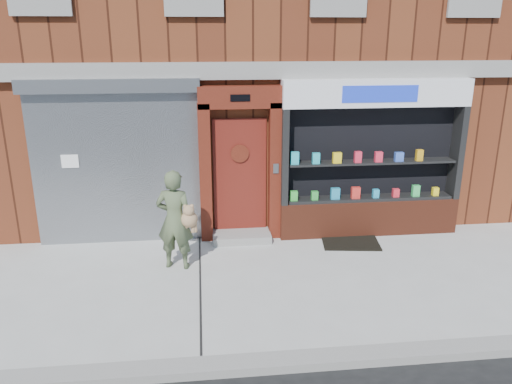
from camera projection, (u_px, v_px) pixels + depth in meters
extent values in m
plane|color=#9E9E99|center=(297.00, 280.00, 8.02)|extent=(80.00, 80.00, 0.00)
cube|color=gray|center=(331.00, 359.00, 5.96)|extent=(60.00, 0.30, 0.12)
cube|color=#562413|center=(255.00, 24.00, 12.49)|extent=(12.00, 8.00, 8.00)
cube|color=gray|center=(281.00, 70.00, 8.88)|extent=(12.00, 0.16, 0.30)
cube|color=gray|center=(117.00, 170.00, 9.11)|extent=(3.00, 0.10, 2.80)
cube|color=slate|center=(109.00, 86.00, 8.59)|extent=(3.10, 0.30, 0.24)
cube|color=white|center=(70.00, 161.00, 8.90)|extent=(0.30, 0.01, 0.24)
cube|color=#4A160C|center=(205.00, 174.00, 9.23)|extent=(0.22, 0.28, 2.60)
cube|color=#4A160C|center=(275.00, 172.00, 9.37)|extent=(0.22, 0.28, 2.60)
cube|color=#4A160C|center=(240.00, 97.00, 8.88)|extent=(1.50, 0.28, 0.40)
cube|color=black|center=(240.00, 98.00, 8.74)|extent=(0.35, 0.01, 0.12)
cube|color=#591710|center=(240.00, 176.00, 9.44)|extent=(1.00, 0.06, 2.20)
cylinder|color=black|center=(240.00, 153.00, 9.26)|extent=(0.28, 0.02, 0.28)
cylinder|color=#4A160C|center=(240.00, 154.00, 9.25)|extent=(0.34, 0.02, 0.34)
cube|color=gray|center=(242.00, 237.00, 9.52)|extent=(1.10, 0.55, 0.15)
cube|color=slate|center=(276.00, 168.00, 9.20)|extent=(0.10, 0.02, 0.18)
cube|color=maroon|center=(368.00, 216.00, 9.80)|extent=(3.50, 0.40, 0.70)
cube|color=black|center=(284.00, 157.00, 9.24)|extent=(0.12, 0.40, 1.80)
cube|color=black|center=(457.00, 152.00, 9.60)|extent=(0.12, 0.40, 1.80)
cube|color=black|center=(369.00, 152.00, 9.60)|extent=(3.30, 0.03, 1.80)
cube|color=black|center=(369.00, 198.00, 9.69)|extent=(3.20, 0.36, 0.06)
cube|color=black|center=(371.00, 162.00, 9.47)|extent=(3.20, 0.36, 0.04)
cube|color=white|center=(376.00, 93.00, 9.08)|extent=(3.50, 0.40, 0.50)
cube|color=#1B36CE|center=(380.00, 94.00, 8.88)|extent=(1.40, 0.01, 0.30)
cube|color=green|center=(294.00, 196.00, 9.41)|extent=(0.13, 0.09, 0.19)
cube|color=green|center=(315.00, 196.00, 9.46)|extent=(0.12, 0.09, 0.17)
cube|color=teal|center=(335.00, 194.00, 9.49)|extent=(0.17, 0.09, 0.22)
cube|color=red|center=(356.00, 193.00, 9.54)|extent=(0.16, 0.09, 0.22)
cube|color=#2697C1|center=(376.00, 193.00, 9.59)|extent=(0.12, 0.09, 0.16)
cube|color=red|center=(396.00, 193.00, 9.63)|extent=(0.12, 0.09, 0.16)
cube|color=#38C45A|center=(416.00, 191.00, 9.67)|extent=(0.14, 0.09, 0.22)
cube|color=yellow|center=(435.00, 191.00, 9.72)|extent=(0.11, 0.09, 0.16)
cube|color=#27B3C3|center=(295.00, 158.00, 9.19)|extent=(0.15, 0.09, 0.23)
cube|color=#26B0C1|center=(316.00, 158.00, 9.24)|extent=(0.14, 0.09, 0.20)
cube|color=yellow|center=(337.00, 158.00, 9.28)|extent=(0.16, 0.09, 0.20)
cube|color=#E72844|center=(358.00, 157.00, 9.32)|extent=(0.13, 0.09, 0.21)
cube|color=#ED2945|center=(378.00, 157.00, 9.37)|extent=(0.14, 0.09, 0.19)
cube|color=blue|center=(399.00, 157.00, 9.41)|extent=(0.16, 0.09, 0.17)
cube|color=gold|center=(419.00, 155.00, 9.45)|extent=(0.12, 0.09, 0.21)
imported|color=#4C5A3B|center=(175.00, 220.00, 8.21)|extent=(0.70, 0.55, 1.70)
sphere|color=#9A734D|center=(189.00, 219.00, 8.20)|extent=(0.28, 0.28, 0.28)
sphere|color=#9A734D|center=(189.00, 210.00, 8.11)|extent=(0.19, 0.19, 0.19)
sphere|color=#9A734D|center=(185.00, 206.00, 8.08)|extent=(0.07, 0.07, 0.07)
sphere|color=#9A734D|center=(192.00, 206.00, 8.09)|extent=(0.07, 0.07, 0.07)
cylinder|color=#9A734D|center=(184.00, 227.00, 8.24)|extent=(0.07, 0.07, 0.17)
cylinder|color=#9A734D|center=(195.00, 227.00, 8.26)|extent=(0.07, 0.07, 0.17)
cylinder|color=#9A734D|center=(186.00, 228.00, 8.22)|extent=(0.07, 0.07, 0.17)
cylinder|color=#9A734D|center=(193.00, 227.00, 8.23)|extent=(0.07, 0.07, 0.17)
cube|color=black|center=(350.00, 242.00, 9.41)|extent=(1.14, 0.87, 0.03)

